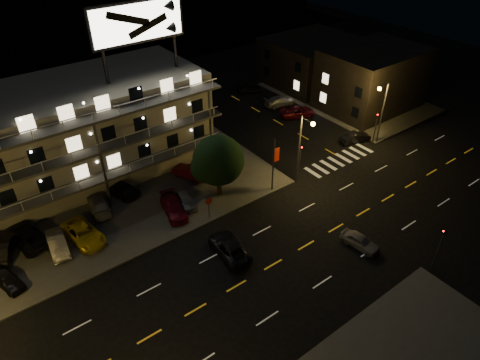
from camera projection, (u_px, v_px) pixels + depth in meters
ground at (290, 255)px, 38.43m from camera, size 140.00×140.00×0.00m
curb_nw at (61, 202)px, 44.58m from camera, size 44.00×24.00×0.15m
curb_ne at (346, 97)px, 66.16m from camera, size 16.00×24.00×0.15m
motel at (75, 132)px, 46.07m from camera, size 28.00×13.80×18.10m
side_bldg_front at (372, 79)px, 61.14m from camera, size 14.06×10.00×8.50m
side_bldg_back at (312, 61)px, 69.41m from camera, size 14.06×12.00×7.00m
streetlight_nc at (302, 143)px, 44.92m from camera, size 0.44×1.92×8.00m
streetlight_ne at (382, 108)px, 51.85m from camera, size 1.92×0.44×8.00m
signal_nw at (300, 158)px, 46.91m from camera, size 0.20×0.27×4.60m
signal_sw at (440, 245)px, 35.81m from camera, size 0.20×0.27×4.60m
signal_ne at (376, 125)px, 53.29m from camera, size 0.27×0.20×4.60m
banner_north at (274, 164)px, 44.43m from camera, size 0.83×0.16×6.40m
stop_sign at (209, 205)px, 41.57m from camera, size 0.91×0.11×2.61m
tree at (218, 162)px, 43.23m from camera, size 5.47×5.27×6.89m
lot_car_0 at (7, 280)px, 35.03m from camera, size 2.45×3.91×1.24m
lot_car_1 at (57, 244)px, 38.38m from camera, size 1.95×4.35×1.38m
lot_car_2 at (83, 233)px, 39.46m from camera, size 3.17×5.51×1.45m
lot_car_3 at (174, 207)px, 42.66m from camera, size 2.91×5.00×1.36m
lot_car_4 at (185, 199)px, 43.77m from camera, size 2.08×3.94×1.28m
lot_car_5 at (3, 246)px, 38.03m from camera, size 3.34×4.88×1.52m
lot_car_6 at (26, 236)px, 39.14m from camera, size 3.77×5.86×1.50m
lot_car_7 at (99, 203)px, 43.14m from camera, size 2.84×5.20×1.43m
lot_car_8 at (120, 189)px, 45.08m from camera, size 3.42×4.87×1.54m
lot_car_9 at (190, 172)px, 47.79m from camera, size 3.08×4.57×1.43m
side_car_0 at (356, 137)px, 54.60m from camera, size 4.20×2.29×1.31m
side_car_1 at (297, 112)px, 60.45m from camera, size 5.51×4.12×1.39m
side_car_2 at (280, 101)px, 63.38m from camera, size 5.07×2.80×1.39m
side_car_3 at (249, 88)px, 67.32m from camera, size 4.03×2.92×1.28m
road_car_east at (360, 241)px, 38.97m from camera, size 1.97×3.84×1.25m
road_car_west at (229, 247)px, 38.22m from camera, size 2.78×5.22×1.40m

